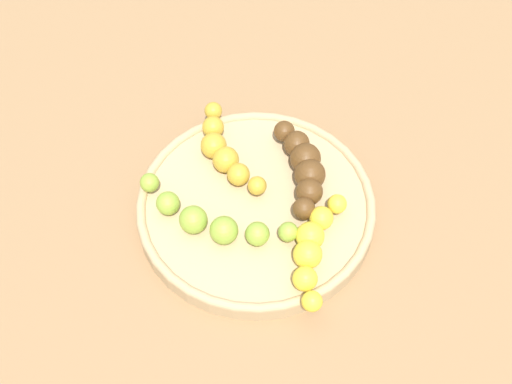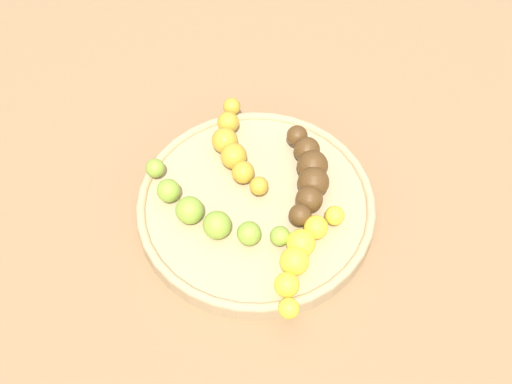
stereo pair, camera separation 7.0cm
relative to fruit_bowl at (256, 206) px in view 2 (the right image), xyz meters
The scene contains 6 objects.
ground_plane 0.01m from the fruit_bowl, ahead, with size 2.40×2.40×0.00m, color #936D47.
fruit_bowl is the anchor object (origin of this frame).
banana_spotted 0.07m from the fruit_bowl, 84.03° to the left, with size 0.05×0.13×0.03m.
banana_green 0.06m from the fruit_bowl, behind, with size 0.10×0.15×0.03m.
banana_yellow 0.09m from the fruit_bowl, 84.03° to the right, with size 0.11×0.09×0.03m.
banana_overripe 0.06m from the fruit_bowl, ahead, with size 0.07×0.12×0.03m.
Camera 2 is at (-0.17, -0.36, 0.61)m, focal length 48.45 mm.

